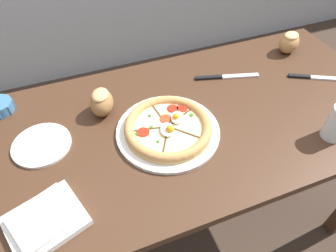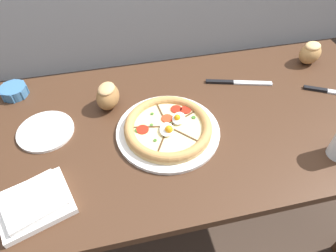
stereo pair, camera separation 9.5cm
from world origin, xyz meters
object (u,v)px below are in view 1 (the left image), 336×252
(dining_table, at_px, (182,141))
(pizza, at_px, (168,128))
(napkin_folded, at_px, (45,220))
(bread_piece_near, at_px, (289,42))
(knife_main, at_px, (226,77))
(bread_piece_mid, at_px, (102,102))
(knife_spare, at_px, (314,77))
(side_saucer, at_px, (42,145))

(dining_table, bearing_deg, pizza, -152.93)
(napkin_folded, relative_size, bread_piece_near, 1.82)
(bread_piece_near, bearing_deg, pizza, -158.49)
(napkin_folded, xyz_separation_m, knife_main, (0.72, 0.37, -0.01))
(dining_table, bearing_deg, bread_piece_near, 20.84)
(bread_piece_mid, bearing_deg, pizza, -44.13)
(pizza, xyz_separation_m, knife_spare, (0.64, 0.06, -0.02))
(napkin_folded, bearing_deg, knife_main, 27.22)
(bread_piece_mid, xyz_separation_m, knife_main, (0.49, 0.02, -0.04))
(dining_table, height_order, knife_spare, knife_spare)
(napkin_folded, relative_size, side_saucer, 1.22)
(napkin_folded, relative_size, knife_main, 0.89)
(napkin_folded, bearing_deg, dining_table, 24.65)
(knife_main, bearing_deg, pizza, -133.68)
(bread_piece_near, height_order, knife_spare, bread_piece_near)
(knife_main, distance_m, side_saucer, 0.71)
(bread_piece_near, bearing_deg, knife_spare, -94.55)
(bread_piece_near, bearing_deg, dining_table, -159.16)
(pizza, relative_size, side_saucer, 1.85)
(bread_piece_mid, xyz_separation_m, knife_spare, (0.81, -0.11, -0.04))
(bread_piece_mid, relative_size, side_saucer, 0.68)
(dining_table, bearing_deg, knife_main, 31.70)
(bread_piece_mid, distance_m, knife_main, 0.50)
(bread_piece_near, height_order, knife_main, bread_piece_near)
(bread_piece_mid, distance_m, side_saucer, 0.23)
(dining_table, xyz_separation_m, bread_piece_mid, (-0.24, 0.14, 0.16))
(dining_table, bearing_deg, side_saucer, 173.18)
(side_saucer, bearing_deg, bread_piece_near, 9.16)
(napkin_folded, height_order, knife_spare, napkin_folded)
(dining_table, distance_m, bread_piece_mid, 0.32)
(pizza, xyz_separation_m, knife_main, (0.32, 0.19, -0.02))
(knife_spare, distance_m, side_saucer, 1.03)
(dining_table, bearing_deg, knife_spare, 2.79)
(knife_spare, height_order, side_saucer, same)
(napkin_folded, relative_size, bread_piece_mid, 1.80)
(pizza, xyz_separation_m, napkin_folded, (-0.40, -0.18, -0.00))
(knife_spare, bearing_deg, bread_piece_mid, -160.21)
(bread_piece_mid, height_order, knife_spare, bread_piece_mid)
(napkin_folded, xyz_separation_m, knife_spare, (1.04, 0.24, -0.01))
(knife_main, bearing_deg, bread_piece_mid, -162.12)
(bread_piece_near, distance_m, knife_main, 0.34)
(bread_piece_near, height_order, bread_piece_mid, bread_piece_mid)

